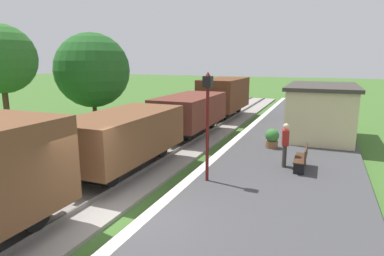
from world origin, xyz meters
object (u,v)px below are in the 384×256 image
person_waiting (285,143)px  tree_trackside_far (92,70)px  freight_train (163,120)px  bench_near_hut (302,158)px  lamp_post_near (208,107)px  tree_trackside_mid (1,59)px  station_hut (321,110)px  potted_planter (272,138)px

person_waiting → tree_trackside_far: tree_trackside_far is taller
freight_train → bench_near_hut: freight_train is taller
lamp_post_near → tree_trackside_mid: size_ratio=0.61×
freight_train → tree_trackside_far: 7.81m
freight_train → bench_near_hut: 6.46m
station_hut → tree_trackside_mid: size_ratio=0.96×
potted_planter → lamp_post_near: size_ratio=0.25×
lamp_post_near → bench_near_hut: bearing=39.4°
freight_train → person_waiting: (5.66, -0.83, -0.37)m
bench_near_hut → person_waiting: 0.83m
person_waiting → tree_trackside_mid: size_ratio=0.28×
bench_near_hut → tree_trackside_mid: bearing=-176.0°
person_waiting → freight_train: bearing=-19.4°
bench_near_hut → person_waiting: bearing=169.3°
station_hut → bench_near_hut: bearing=-94.2°
station_hut → freight_train: bearing=-141.7°
station_hut → tree_trackside_far: size_ratio=0.97×
potted_planter → tree_trackside_mid: bearing=-163.5°
tree_trackside_far → bench_near_hut: bearing=-18.5°
bench_near_hut → tree_trackside_far: size_ratio=0.25×
person_waiting → potted_planter: size_ratio=1.87×
bench_near_hut → freight_train: bearing=171.5°
potted_planter → tree_trackside_mid: 13.64m
freight_train → person_waiting: bearing=-8.3°
station_hut → potted_planter: bearing=-119.3°
person_waiting → tree_trackside_mid: tree_trackside_mid is taller
lamp_post_near → tree_trackside_mid: (-11.21, 1.43, 1.55)m
station_hut → tree_trackside_far: (-13.50, -1.96, 2.03)m
tree_trackside_mid → tree_trackside_far: tree_trackside_mid is taller
freight_train → person_waiting: size_ratio=15.20×
bench_near_hut → tree_trackside_mid: tree_trackside_mid is taller
person_waiting → tree_trackside_mid: bearing=-6.4°
bench_near_hut → tree_trackside_far: tree_trackside_far is taller
station_hut → lamp_post_near: size_ratio=1.57×
bench_near_hut → person_waiting: size_ratio=0.88×
freight_train → station_hut: (6.80, 5.38, 0.10)m
potted_planter → freight_train: bearing=-159.3°
freight_train → bench_near_hut: bearing=-8.5°
freight_train → potted_planter: freight_train is taller
station_hut → lamp_post_near: 9.46m
tree_trackside_far → lamp_post_near: bearing=-33.9°
potted_planter → bench_near_hut: bearing=-60.7°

